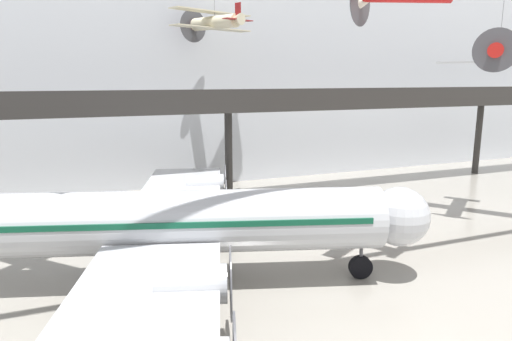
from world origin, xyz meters
TOP-DOWN VIEW (x-y plane):
  - hangar_back_wall at (0.00, 36.22)m, footprint 140.00×3.00m
  - mezzanine_walkway at (0.00, 27.73)m, footprint 110.00×3.20m
  - airliner_silver_main at (-9.75, 12.77)m, footprint 30.09×34.97m
  - suspended_plane_cream_biplane at (-0.71, 30.15)m, footprint 8.21×7.15m
  - suspended_plane_silver_racer at (17.00, 15.50)m, footprint 7.05×7.54m

SIDE VIEW (x-z plane):
  - airliner_silver_main at x=-9.75m, z-range -1.46..8.37m
  - mezzanine_walkway at x=0.00m, z-range 3.34..13.34m
  - suspended_plane_silver_racer at x=17.00m, z-range 7.47..17.40m
  - hangar_back_wall at x=0.00m, z-range 0.00..26.52m
  - suspended_plane_cream_biplane at x=-0.71m, z-range 12.17..19.37m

